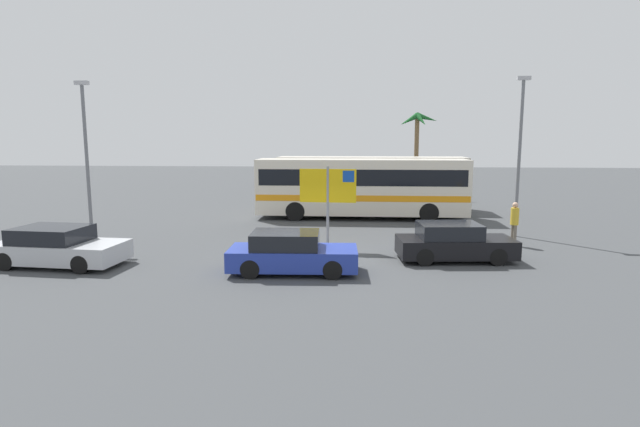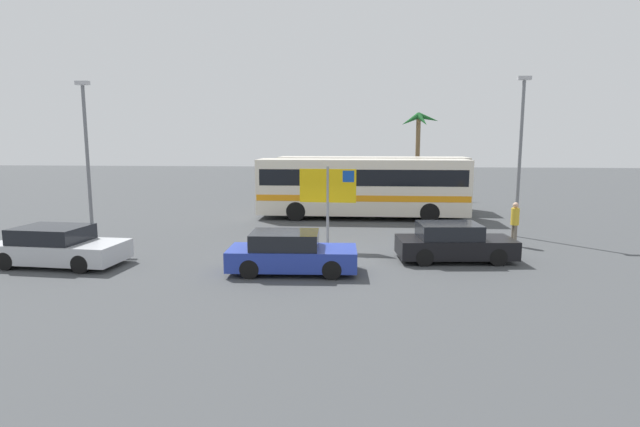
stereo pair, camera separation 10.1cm
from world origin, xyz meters
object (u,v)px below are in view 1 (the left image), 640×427
Objects in this scene: car_silver at (58,247)px; car_black at (454,243)px; bus_rear_coach at (371,180)px; ferry_sign at (329,189)px; bus_front_coach at (361,185)px; pedestrian_by_bus at (515,220)px; car_blue at (291,253)px.

car_black is at bearing 11.56° from car_silver.
ferry_sign reaches higher than bus_rear_coach.
bus_front_coach is 1.00× the size of bus_rear_coach.
bus_front_coach reaches higher than car_silver.
bus_rear_coach is 6.32× the size of pedestrian_by_bus.
bus_front_coach reaches higher than car_blue.
car_black is at bearing -78.48° from bus_rear_coach.
bus_rear_coach is at bearing 79.72° from bus_front_coach.
car_silver and car_blue have the same top height.
ferry_sign reaches higher than car_black.
ferry_sign is at bearing 174.42° from pedestrian_by_bus.
car_silver is 1.07× the size of car_black.
ferry_sign reaches higher than bus_front_coach.
car_silver is at bearing -127.50° from bus_rear_coach.
ferry_sign is 0.77× the size of car_blue.
pedestrian_by_bus is at bearing 26.95° from car_blue.
car_silver is 13.58m from car_black.
bus_front_coach is 6.32× the size of pedestrian_by_bus.
car_blue is at bearing -101.69° from ferry_sign.
car_black is (13.48, 1.69, -0.00)m from car_silver.
pedestrian_by_bus is (2.88, 2.67, 0.40)m from car_black.
bus_front_coach is 3.47× the size of ferry_sign.
bus_rear_coach is at bearing 56.89° from car_silver.
car_black is (4.49, -1.73, -1.69)m from ferry_sign.
car_silver is at bearing -177.86° from pedestrian_by_bus.
pedestrian_by_bus is at bearing 19.32° from car_silver.
car_blue is (-2.33, -11.26, -1.15)m from bus_front_coach.
car_silver is 2.52× the size of pedestrian_by_bus.
car_black is at bearing -17.96° from ferry_sign.
car_black is at bearing 17.98° from car_blue.
car_silver is at bearing 175.14° from car_blue.
bus_rear_coach is 3.47× the size of ferry_sign.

